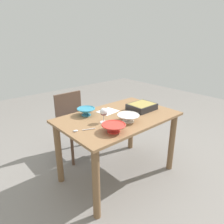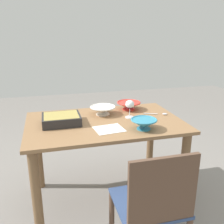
% 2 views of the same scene
% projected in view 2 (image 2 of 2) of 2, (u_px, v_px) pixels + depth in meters
% --- Properties ---
extents(ground_plane, '(8.00, 8.00, 0.00)m').
position_uv_depth(ground_plane, '(105.00, 198.00, 2.24)').
color(ground_plane, gray).
extents(dining_table, '(1.23, 0.79, 0.73)m').
position_uv_depth(dining_table, '(105.00, 137.00, 2.06)').
color(dining_table, olive).
rests_on(dining_table, ground_plane).
extents(chair, '(0.40, 0.38, 0.83)m').
position_uv_depth(chair, '(153.00, 206.00, 1.44)').
color(chair, '#334772').
rests_on(chair, ground_plane).
extents(wine_glass, '(0.08, 0.08, 0.15)m').
position_uv_depth(wine_glass, '(130.00, 106.00, 2.07)').
color(wine_glass, white).
rests_on(wine_glass, dining_table).
extents(casserole_dish, '(0.29, 0.24, 0.07)m').
position_uv_depth(casserole_dish, '(61.00, 119.00, 1.95)').
color(casserole_dish, '#262628').
rests_on(casserole_dish, dining_table).
extents(mixing_bowl, '(0.19, 0.19, 0.08)m').
position_uv_depth(mixing_bowl, '(144.00, 123.00, 1.84)').
color(mixing_bowl, teal).
rests_on(mixing_bowl, dining_table).
extents(small_bowl, '(0.22, 0.22, 0.07)m').
position_uv_depth(small_bowl, '(103.00, 110.00, 2.17)').
color(small_bowl, white).
rests_on(small_bowl, dining_table).
extents(serving_bowl, '(0.22, 0.22, 0.07)m').
position_uv_depth(serving_bowl, '(129.00, 105.00, 2.30)').
color(serving_bowl, red).
rests_on(serving_bowl, dining_table).
extents(serving_spoon, '(0.19, 0.09, 0.01)m').
position_uv_depth(serving_spoon, '(161.00, 114.00, 2.17)').
color(serving_spoon, silver).
rests_on(serving_spoon, dining_table).
extents(napkin, '(0.23, 0.20, 0.00)m').
position_uv_depth(napkin, '(109.00, 129.00, 1.85)').
color(napkin, white).
rests_on(napkin, dining_table).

